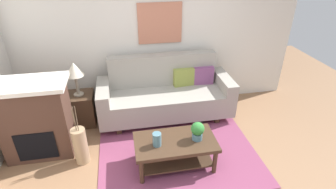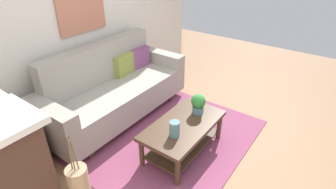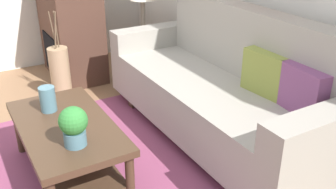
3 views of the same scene
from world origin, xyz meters
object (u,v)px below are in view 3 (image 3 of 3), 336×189
at_px(couch, 220,90).
at_px(coffee_table, 67,138).
at_px(fireplace, 71,26).
at_px(throw_pillow_olive, 265,73).
at_px(floor_vase, 60,74).
at_px(potted_plant_tabletop, 74,125).
at_px(throw_pillow_plum, 303,91).
at_px(tabletop_vase, 48,99).
at_px(side_table, 144,56).

bearing_deg(couch, coffee_table, -93.96).
xyz_separation_m(couch, fireplace, (-1.96, -0.63, 0.16)).
bearing_deg(throw_pillow_olive, fireplace, -162.03).
xyz_separation_m(coffee_table, floor_vase, (-1.28, 0.31, -0.04)).
bearing_deg(potted_plant_tabletop, throw_pillow_plum, 70.15).
bearing_deg(throw_pillow_olive, throw_pillow_plum, 0.00).
distance_m(tabletop_vase, potted_plant_tabletop, 0.55).
bearing_deg(throw_pillow_olive, side_table, -177.08).
height_order(coffee_table, fireplace, fireplace).
bearing_deg(coffee_table, side_table, 136.32).
xyz_separation_m(throw_pillow_olive, potted_plant_tabletop, (-0.15, -1.41, -0.11)).
distance_m(couch, throw_pillow_plum, 0.77).
relative_size(throw_pillow_plum, fireplace, 0.31).
height_order(tabletop_vase, potted_plant_tabletop, potted_plant_tabletop).
bearing_deg(floor_vase, couch, 34.66).
relative_size(tabletop_vase, potted_plant_tabletop, 0.71).
bearing_deg(floor_vase, potted_plant_tabletop, -12.02).
height_order(side_table, floor_vase, side_table).
bearing_deg(potted_plant_tabletop, couch, 99.22).
relative_size(throw_pillow_olive, side_table, 0.64).
xyz_separation_m(throw_pillow_olive, floor_vase, (-1.73, -1.07, -0.40)).
xyz_separation_m(tabletop_vase, potted_plant_tabletop, (0.55, 0.02, 0.05)).
bearing_deg(fireplace, side_table, 52.04).
distance_m(throw_pillow_olive, coffee_table, 1.50).
distance_m(throw_pillow_plum, potted_plant_tabletop, 1.50).
xyz_separation_m(fireplace, floor_vase, (0.59, -0.32, -0.31)).
xyz_separation_m(couch, floor_vase, (-1.37, -0.95, -0.15)).
xyz_separation_m(throw_pillow_plum, potted_plant_tabletop, (-0.51, -1.41, -0.11)).
bearing_deg(throw_pillow_plum, side_table, -177.57).
distance_m(throw_pillow_olive, fireplace, 2.44).
distance_m(couch, side_table, 1.45).
relative_size(potted_plant_tabletop, floor_vase, 0.47).
distance_m(throw_pillow_plum, tabletop_vase, 1.79).
bearing_deg(coffee_table, fireplace, 161.22).
relative_size(throw_pillow_olive, throw_pillow_plum, 1.00).
relative_size(couch, throw_pillow_plum, 6.35).
height_order(side_table, fireplace, fireplace).
relative_size(coffee_table, floor_vase, 1.98).
relative_size(throw_pillow_plum, potted_plant_tabletop, 1.37).
bearing_deg(coffee_table, couch, 86.04).
xyz_separation_m(potted_plant_tabletop, side_table, (-1.65, 1.32, -0.29)).
bearing_deg(throw_pillow_plum, floor_vase, -152.80).
bearing_deg(floor_vase, throw_pillow_plum, 27.20).
distance_m(potted_plant_tabletop, side_table, 2.13).
xyz_separation_m(potted_plant_tabletop, fireplace, (-2.17, 0.66, 0.02)).
xyz_separation_m(throw_pillow_olive, fireplace, (-2.32, -0.75, -0.09)).
relative_size(side_table, fireplace, 0.48).
bearing_deg(side_table, fireplace, -127.96).
distance_m(couch, coffee_table, 1.27).
height_order(couch, floor_vase, couch).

